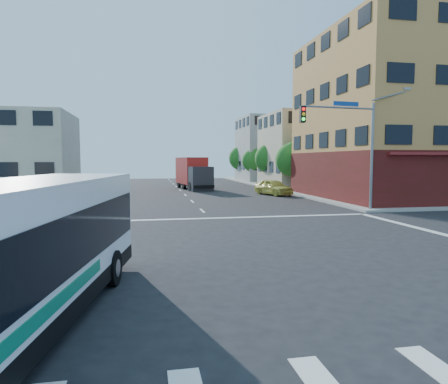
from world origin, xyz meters
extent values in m
plane|color=black|center=(0.00, 0.00, 0.00)|extent=(120.00, 120.00, 0.00)
cube|color=#9A978E|center=(35.00, 35.00, 0.07)|extent=(50.00, 50.00, 0.15)
cube|color=#B98042|center=(20.00, 18.50, 7.00)|extent=(18.00, 15.00, 14.00)
cube|color=#591415|center=(20.00, 18.50, 2.00)|extent=(18.09, 15.08, 4.00)
cube|color=#B8AD8D|center=(17.00, 34.00, 4.50)|extent=(12.00, 10.00, 9.00)
cube|color=#9D9D98|center=(17.00, 48.00, 5.00)|extent=(12.00, 10.00, 10.00)
cube|color=beige|center=(-17.00, 30.00, 4.00)|extent=(12.00, 10.00, 8.00)
cylinder|color=slate|center=(10.80, 10.80, 3.50)|extent=(0.18, 0.18, 7.00)
cylinder|color=slate|center=(8.30, 10.55, 6.60)|extent=(5.01, 0.62, 0.12)
cube|color=black|center=(5.80, 10.30, 6.10)|extent=(0.32, 0.30, 1.00)
sphere|color=#FF0C0C|center=(5.80, 10.13, 6.40)|extent=(0.20, 0.20, 0.20)
sphere|color=yellow|center=(5.80, 10.13, 6.10)|extent=(0.20, 0.20, 0.20)
sphere|color=#19FF33|center=(5.80, 10.13, 5.80)|extent=(0.20, 0.20, 0.20)
cube|color=navy|center=(8.80, 10.60, 6.85)|extent=(1.80, 0.22, 0.28)
cube|color=gray|center=(13.30, 11.05, 8.00)|extent=(0.50, 0.22, 0.14)
cylinder|color=#3A2815|center=(11.80, 28.00, 0.96)|extent=(0.28, 0.28, 1.92)
sphere|color=#1C5719|center=(11.80, 28.00, 3.37)|extent=(3.60, 3.60, 3.60)
sphere|color=#1C5719|center=(12.20, 27.70, 4.27)|extent=(2.52, 2.52, 2.52)
cylinder|color=#3A2815|center=(11.80, 36.00, 1.00)|extent=(0.28, 0.28, 1.99)
sphere|color=#1C5719|center=(11.80, 36.00, 3.51)|extent=(3.80, 3.80, 3.80)
sphere|color=#1C5719|center=(12.20, 35.70, 4.46)|extent=(2.66, 2.66, 2.66)
cylinder|color=#3A2815|center=(11.80, 44.00, 0.94)|extent=(0.28, 0.28, 1.89)
sphere|color=#1C5719|center=(11.80, 44.00, 3.25)|extent=(3.40, 3.40, 3.40)
sphere|color=#1C5719|center=(12.20, 43.70, 4.10)|extent=(2.38, 2.38, 2.38)
cylinder|color=#3A2815|center=(11.80, 52.00, 1.01)|extent=(0.28, 0.28, 2.03)
sphere|color=#1C5719|center=(11.80, 52.00, 3.63)|extent=(4.00, 4.00, 4.00)
sphere|color=#1C5719|center=(12.20, 51.70, 4.63)|extent=(2.80, 2.80, 2.80)
cube|color=black|center=(-6.12, -5.38, 0.50)|extent=(4.16, 11.20, 0.41)
cube|color=black|center=(-5.20, -0.04, 1.69)|extent=(2.12, 0.42, 1.23)
cube|color=#E5590C|center=(-5.20, -0.01, 2.60)|extent=(1.73, 0.34, 0.26)
cube|color=#0A7B54|center=(-5.04, -6.03, 0.96)|extent=(0.87, 4.95, 0.26)
cylinder|color=black|center=(-6.60, -1.74, 0.47)|extent=(0.43, 0.98, 0.95)
cylinder|color=#99999E|center=(-6.73, -1.72, 0.47)|extent=(0.12, 0.47, 0.47)
cylinder|color=black|center=(-4.45, -2.11, 0.47)|extent=(0.43, 0.98, 0.95)
cylinder|color=#99999E|center=(-4.33, -2.13, 0.47)|extent=(0.12, 0.47, 0.47)
cube|color=#26262B|center=(2.07, 29.57, 1.31)|extent=(2.63, 2.55, 2.62)
cube|color=black|center=(2.22, 28.62, 1.71)|extent=(2.10, 0.41, 1.01)
cube|color=red|center=(1.48, 33.35, 2.11)|extent=(3.26, 5.95, 3.02)
cube|color=black|center=(1.67, 32.15, 0.55)|extent=(3.44, 8.30, 0.30)
cylinder|color=black|center=(1.00, 29.60, 0.50)|extent=(0.43, 1.04, 1.01)
cylinder|color=black|center=(3.08, 29.93, 0.50)|extent=(0.43, 1.04, 1.01)
cylinder|color=black|center=(0.54, 32.49, 0.50)|extent=(0.43, 1.04, 1.01)
cylinder|color=black|center=(2.63, 32.81, 0.50)|extent=(0.43, 1.04, 1.01)
cylinder|color=black|center=(0.15, 34.97, 0.50)|extent=(0.43, 1.04, 1.01)
cylinder|color=black|center=(2.24, 35.30, 0.50)|extent=(0.43, 1.04, 1.01)
imported|color=#D6CA52|center=(8.25, 23.45, 0.76)|extent=(3.10, 4.79, 1.52)
camera|label=1|loc=(-3.51, -12.87, 3.34)|focal=32.00mm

